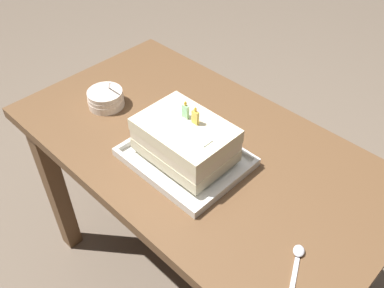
{
  "coord_description": "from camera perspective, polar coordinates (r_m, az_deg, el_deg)",
  "views": [
    {
      "loc": [
        0.6,
        -0.64,
        1.52
      ],
      "look_at": [
        0.01,
        -0.04,
        0.75
      ],
      "focal_mm": 39.01,
      "sensor_mm": 36.0,
      "label": 1
    }
  ],
  "objects": [
    {
      "name": "foil_tray",
      "position": [
        1.13,
        -0.9,
        -1.96
      ],
      "size": [
        0.32,
        0.25,
        0.02
      ],
      "color": "silver",
      "rests_on": "dining_table"
    },
    {
      "name": "dining_table",
      "position": [
        1.27,
        0.8,
        -3.97
      ],
      "size": [
        1.11,
        0.62,
        0.72
      ],
      "color": "brown",
      "rests_on": "ground_plane"
    },
    {
      "name": "birthday_cake",
      "position": [
        1.09,
        -0.93,
        0.61
      ],
      "size": [
        0.25,
        0.17,
        0.15
      ],
      "color": "beige",
      "rests_on": "foil_tray"
    },
    {
      "name": "bowl_stack",
      "position": [
        1.34,
        -11.71,
        6.13
      ],
      "size": [
        0.11,
        0.11,
        0.1
      ],
      "color": "silver",
      "rests_on": "dining_table"
    },
    {
      "name": "serving_spoon_near_tray",
      "position": [
        0.97,
        14.21,
        -14.91
      ],
      "size": [
        0.08,
        0.14,
        0.01
      ],
      "color": "silver",
      "rests_on": "dining_table"
    },
    {
      "name": "ground_plane",
      "position": [
        1.75,
        0.61,
        -17.54
      ],
      "size": [
        8.0,
        8.0,
        0.0
      ],
      "primitive_type": "plane",
      "color": "#6B5B4C"
    }
  ]
}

